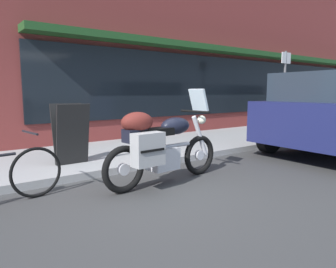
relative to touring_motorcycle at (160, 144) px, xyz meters
name	(u,v)px	position (x,y,z in m)	size (l,w,h in m)	color
ground_plane	(158,192)	(-0.21, -0.24, -0.61)	(80.00, 80.00, 0.00)	#373737
storefront_building	(245,22)	(6.37, 3.76, 3.15)	(21.15, 0.90, 7.69)	maroon
sidewalk_curb	(316,127)	(8.79, 2.24, -0.55)	(30.00, 2.71, 0.12)	#969696
touring_motorcycle	(160,144)	(0.00, 0.00, 0.00)	(2.12, 0.75, 1.40)	black
sandwich_board_sign	(71,134)	(-0.73, 1.61, 0.04)	(0.55, 0.43, 1.03)	black
parking_sign_pole	(284,85)	(5.85, 1.78, 0.95)	(0.44, 0.07, 2.42)	#59595B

